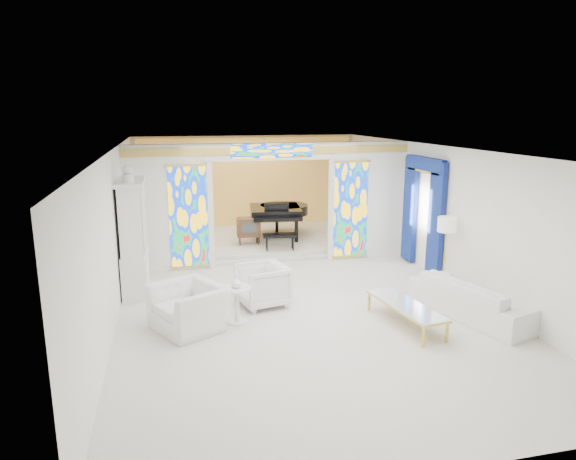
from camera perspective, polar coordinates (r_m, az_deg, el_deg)
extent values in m
plane|color=silver|center=(11.15, 0.28, -6.53)|extent=(12.00, 12.00, 0.00)
cube|color=silver|center=(10.53, 0.29, 9.04)|extent=(7.00, 12.00, 0.02)
cube|color=white|center=(16.55, -4.60, 5.22)|extent=(7.00, 0.02, 3.00)
cube|color=white|center=(5.36, 15.81, -12.03)|extent=(7.00, 0.02, 3.00)
cube|color=white|center=(10.51, -18.61, 0.08)|extent=(0.02, 12.00, 3.00)
cube|color=white|center=(12.04, 16.72, 1.78)|extent=(0.02, 12.00, 3.00)
cube|color=white|center=(12.42, -13.23, 2.32)|extent=(2.00, 0.18, 3.00)
cube|color=white|center=(13.37, 8.74, 3.26)|extent=(2.00, 0.18, 3.00)
cube|color=white|center=(12.50, -1.88, 8.74)|extent=(3.00, 0.18, 0.40)
cube|color=white|center=(12.39, -8.55, 1.56)|extent=(0.12, 0.06, 2.60)
cube|color=white|center=(12.98, 4.77, 2.17)|extent=(0.12, 0.06, 2.60)
cube|color=white|center=(12.41, -1.78, 8.02)|extent=(3.24, 0.06, 0.12)
cube|color=#E8C757|center=(12.40, -1.79, 8.80)|extent=(7.00, 0.05, 0.18)
cube|color=gold|center=(12.35, -11.00, 1.43)|extent=(0.90, 0.04, 2.40)
cube|color=gold|center=(13.14, 6.98, 2.26)|extent=(0.90, 0.04, 2.40)
cube|color=gold|center=(12.39, -1.78, 8.79)|extent=(2.00, 0.04, 0.34)
cube|color=silver|center=(14.97, -3.40, -1.08)|extent=(6.80, 3.80, 0.18)
cube|color=#EEB552|center=(16.43, -4.54, 5.17)|extent=(6.70, 0.10, 2.90)
cylinder|color=gold|center=(14.51, -2.67, 8.33)|extent=(0.48, 0.48, 0.30)
cube|color=navy|center=(12.06, 16.14, 1.11)|extent=(0.12, 0.55, 2.60)
cube|color=navy|center=(13.18, 13.40, 2.25)|extent=(0.12, 0.55, 2.60)
cube|color=navy|center=(12.45, 15.03, 7.13)|extent=(0.14, 1.70, 0.30)
cube|color=gold|center=(12.46, 14.98, 6.36)|extent=(0.12, 1.50, 0.06)
cube|color=white|center=(11.33, -16.56, -4.37)|extent=(0.50, 1.40, 0.90)
cube|color=white|center=(11.05, -16.94, 1.33)|extent=(0.44, 1.30, 1.40)
cube|color=white|center=(11.04, -15.75, 1.40)|extent=(0.01, 1.20, 1.30)
cube|color=white|center=(10.93, -17.20, 5.13)|extent=(0.56, 1.46, 0.08)
cylinder|color=white|center=(10.57, -17.36, 5.53)|extent=(0.22, 0.22, 0.16)
sphere|color=white|center=(10.55, -17.41, 6.39)|extent=(0.20, 0.20, 0.20)
imported|color=white|center=(9.23, -10.95, -8.42)|extent=(1.51, 1.57, 0.78)
imported|color=white|center=(10.11, -2.89, -6.16)|extent=(1.07, 1.05, 0.82)
imported|color=white|center=(10.19, 19.94, -7.14)|extent=(1.58, 2.60, 0.71)
cylinder|color=white|center=(9.25, -5.75, -6.49)|extent=(0.57, 0.57, 0.04)
cylinder|color=white|center=(9.36, -5.70, -8.36)|extent=(0.09, 0.09, 0.63)
cylinder|color=white|center=(9.48, -5.66, -10.10)|extent=(0.38, 0.38, 0.03)
imported|color=white|center=(9.21, -5.76, -5.74)|extent=(0.21, 0.21, 0.21)
cube|color=white|center=(9.42, 12.95, -8.12)|extent=(0.80, 1.85, 0.04)
cube|color=gold|center=(9.42, 12.95, -8.23)|extent=(0.83, 1.88, 0.03)
cube|color=gold|center=(8.73, 14.84, -11.39)|extent=(0.04, 0.04, 0.37)
cube|color=gold|center=(9.00, 17.26, -10.79)|extent=(0.04, 0.04, 0.37)
cube|color=gold|center=(10.03, 9.00, -7.85)|extent=(0.04, 0.04, 0.37)
cube|color=gold|center=(10.27, 11.25, -7.44)|extent=(0.04, 0.04, 0.37)
cylinder|color=gold|center=(11.61, 16.78, -6.22)|extent=(0.32, 0.32, 0.03)
cylinder|color=gold|center=(11.41, 17.01, -2.85)|extent=(0.03, 0.03, 1.45)
cylinder|color=white|center=(11.24, 17.25, 0.60)|extent=(0.46, 0.46, 0.31)
cube|color=black|center=(14.78, -1.44, 2.05)|extent=(1.59, 1.68, 0.27)
cylinder|color=black|center=(15.14, -0.44, 2.32)|extent=(1.57, 1.57, 0.27)
cube|color=black|center=(13.93, -1.15, 1.21)|extent=(1.34, 0.46, 0.10)
cube|color=silver|center=(13.85, -1.12, 1.22)|extent=(1.22, 0.25, 0.03)
cube|color=black|center=(14.21, -1.27, 2.49)|extent=(0.68, 0.11, 0.24)
cube|color=black|center=(13.42, -0.93, -0.60)|extent=(0.91, 0.45, 0.08)
cylinder|color=black|center=(14.17, -3.37, -0.26)|extent=(0.11, 0.11, 0.61)
cylinder|color=black|center=(14.26, 0.94, -0.16)|extent=(0.11, 0.11, 0.61)
cylinder|color=black|center=(15.44, -1.25, 0.87)|extent=(0.11, 0.11, 0.61)
cube|color=#53301E|center=(14.04, -4.41, 0.33)|extent=(0.66, 0.47, 0.51)
cube|color=#373C39|center=(13.83, -4.34, 0.26)|extent=(0.41, 0.05, 0.33)
cone|color=#53301E|center=(13.96, -5.33, -1.30)|extent=(0.04, 0.04, 0.22)
cone|color=#53301E|center=(14.00, -3.34, -1.23)|extent=(0.04, 0.04, 0.22)
cone|color=#53301E|center=(14.26, -5.42, -1.00)|extent=(0.04, 0.04, 0.22)
cone|color=#53301E|center=(14.29, -3.47, -0.93)|extent=(0.04, 0.04, 0.22)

